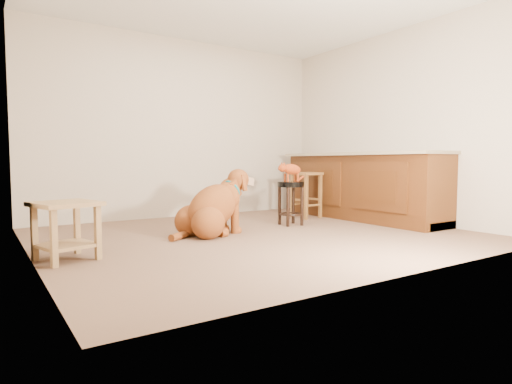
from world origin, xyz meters
TOP-DOWN VIEW (x-y plane):
  - floor at (0.00, 0.00)m, footprint 4.50×4.00m
  - room_shell at (0.00, 0.00)m, footprint 4.54×4.04m
  - cabinet_run at (1.94, 0.30)m, footprint 0.70×2.56m
  - padded_stool at (0.76, 0.40)m, footprint 0.34×0.34m
  - wood_stool at (1.39, 0.84)m, footprint 0.38×0.38m
  - side_table at (-2.00, -0.15)m, footprint 0.57×0.57m
  - golden_retriever at (-0.42, 0.28)m, footprint 1.20×0.68m
  - tabby_kitten at (0.75, 0.40)m, footprint 0.45×0.16m

SIDE VIEW (x-z plane):
  - floor at x=0.00m, z-range -0.01..0.01m
  - golden_retriever at x=-0.42m, z-range -0.10..0.68m
  - side_table at x=-2.00m, z-range 0.08..0.56m
  - wood_stool at x=1.39m, z-range 0.01..0.67m
  - padded_stool at x=0.76m, z-range 0.12..0.68m
  - cabinet_run at x=1.94m, z-range -0.03..0.91m
  - tabby_kitten at x=0.75m, z-range 0.57..0.85m
  - room_shell at x=0.00m, z-range 0.37..2.99m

